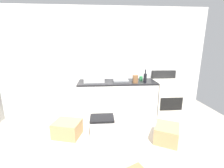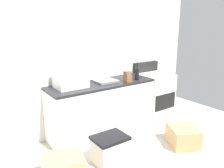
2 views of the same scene
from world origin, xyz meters
name	(u,v)px [view 2 (image 2 of 2)]	position (x,y,z in m)	size (l,w,h in m)	color
wall_back	(74,58)	(0.00, 1.55, 1.30)	(5.00, 0.10, 2.60)	silver
kitchen_counter	(102,109)	(0.30, 1.20, 0.45)	(1.80, 0.60, 0.90)	white
stove_oven	(154,95)	(1.52, 1.21, 0.47)	(0.60, 0.61, 1.10)	silver
microwave	(71,79)	(-0.23, 1.24, 1.04)	(0.46, 0.34, 0.27)	white
sink_basin	(105,81)	(0.40, 1.23, 0.92)	(0.36, 0.32, 0.03)	slate
wine_bottle	(137,74)	(0.92, 1.04, 1.01)	(0.07, 0.07, 0.30)	black
coffee_mug	(127,75)	(0.89, 1.26, 0.95)	(0.08, 0.08, 0.10)	#338C4C
knife_block	(127,77)	(0.69, 1.01, 0.99)	(0.10, 0.10, 0.18)	brown
cardboard_box_large	(63,168)	(-0.74, 0.45, 0.15)	(0.49, 0.40, 0.30)	tan
cardboard_box_small	(183,136)	(1.11, 0.15, 0.15)	(0.40, 0.47, 0.30)	tan
storage_bin	(110,149)	(-0.07, 0.43, 0.19)	(0.46, 0.36, 0.38)	silver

